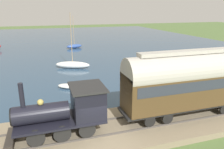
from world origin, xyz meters
TOP-DOWN VIEW (x-y plane):
  - ground_plane at (0.00, 0.00)m, footprint 200.00×200.00m
  - harbor_water at (44.21, 0.00)m, footprint 80.00×80.00m
  - rail_embankment at (1.22, 0.00)m, footprint 5.40×56.00m
  - steam_locomotive at (1.22, 1.66)m, footprint 2.44×5.75m
  - passenger_coach at (1.22, -6.84)m, footprint 2.29×10.27m
  - sailboat_blue at (33.88, -3.29)m, footprint 1.97×3.47m
  - sailboat_white at (18.17, -0.79)m, footprint 2.94×4.76m
  - rowboat_mid_harbor at (6.15, -5.61)m, footprint 1.69×2.63m
  - rowboat_far_out at (10.39, 0.68)m, footprint 1.91×2.47m
  - rowboat_near_shore at (9.24, -6.66)m, footprint 1.09×2.88m

SIDE VIEW (x-z plane):
  - ground_plane at x=0.00m, z-range 0.00..0.00m
  - harbor_water at x=44.21m, z-range 0.00..0.01m
  - rowboat_near_shore at x=9.24m, z-range 0.01..0.35m
  - rail_embankment at x=1.22m, z-range -0.06..0.47m
  - rowboat_far_out at x=10.39m, z-range 0.01..0.47m
  - rowboat_mid_harbor at x=6.15m, z-range 0.01..0.55m
  - sailboat_blue at x=33.88m, z-range -2.78..3.72m
  - sailboat_white at x=18.17m, z-range -3.14..4.17m
  - steam_locomotive at x=1.22m, z-range 0.42..3.85m
  - passenger_coach at x=1.22m, z-range 0.77..5.40m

